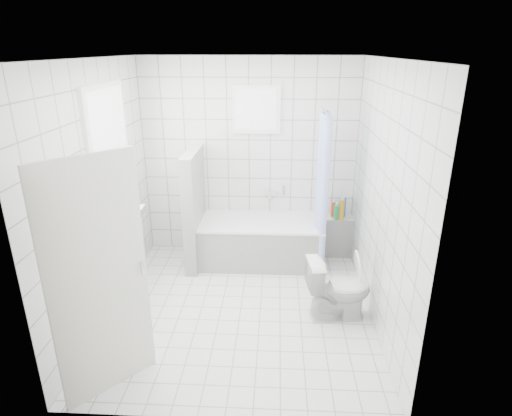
{
  "coord_description": "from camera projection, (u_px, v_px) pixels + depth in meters",
  "views": [
    {
      "loc": [
        0.37,
        -3.99,
        2.69
      ],
      "look_at": [
        0.15,
        0.35,
        1.05
      ],
      "focal_mm": 30.0,
      "sensor_mm": 36.0,
      "label": 1
    }
  ],
  "objects": [
    {
      "name": "ground",
      "position": [
        241.0,
        308.0,
        4.7
      ],
      "size": [
        3.0,
        3.0,
        0.0
      ],
      "primitive_type": "plane",
      "color": "white",
      "rests_on": "ground"
    },
    {
      "name": "ceiling",
      "position": [
        237.0,
        58.0,
        3.78
      ],
      "size": [
        3.0,
        3.0,
        0.0
      ],
      "primitive_type": "plane",
      "rotation": [
        3.14,
        0.0,
        0.0
      ],
      "color": "white",
      "rests_on": "ground"
    },
    {
      "name": "wall_back",
      "position": [
        249.0,
        159.0,
        5.64
      ],
      "size": [
        2.8,
        0.02,
        2.6
      ],
      "primitive_type": "cube",
      "color": "white",
      "rests_on": "ground"
    },
    {
      "name": "wall_front",
      "position": [
        219.0,
        271.0,
        2.84
      ],
      "size": [
        2.8,
        0.02,
        2.6
      ],
      "primitive_type": "cube",
      "color": "white",
      "rests_on": "ground"
    },
    {
      "name": "wall_left",
      "position": [
        101.0,
        194.0,
        4.31
      ],
      "size": [
        0.02,
        3.0,
        2.6
      ],
      "primitive_type": "cube",
      "color": "white",
      "rests_on": "ground"
    },
    {
      "name": "wall_right",
      "position": [
        382.0,
        199.0,
        4.17
      ],
      "size": [
        0.02,
        3.0,
        2.6
      ],
      "primitive_type": "cube",
      "color": "white",
      "rests_on": "ground"
    },
    {
      "name": "window_left",
      "position": [
        113.0,
        158.0,
        4.48
      ],
      "size": [
        0.01,
        0.9,
        1.4
      ],
      "primitive_type": "cube",
      "color": "white",
      "rests_on": "wall_left"
    },
    {
      "name": "window_back",
      "position": [
        257.0,
        110.0,
        5.36
      ],
      "size": [
        0.5,
        0.01,
        0.5
      ],
      "primitive_type": "cube",
      "color": "white",
      "rests_on": "wall_back"
    },
    {
      "name": "window_sill",
      "position": [
        124.0,
        223.0,
        4.74
      ],
      "size": [
        0.18,
        1.02,
        0.08
      ],
      "primitive_type": "cube",
      "color": "white",
      "rests_on": "wall_left"
    },
    {
      "name": "door",
      "position": [
        99.0,
        282.0,
        3.29
      ],
      "size": [
        0.56,
        0.62,
        2.0
      ],
      "primitive_type": "cube",
      "rotation": [
        0.0,
        0.0,
        -0.73
      ],
      "color": "silver",
      "rests_on": "ground"
    },
    {
      "name": "bathtub",
      "position": [
        261.0,
        241.0,
        5.64
      ],
      "size": [
        1.59,
        0.77,
        0.58
      ],
      "color": "white",
      "rests_on": "ground"
    },
    {
      "name": "partition_wall",
      "position": [
        194.0,
        209.0,
        5.47
      ],
      "size": [
        0.15,
        0.85,
        1.5
      ],
      "primitive_type": "cube",
      "color": "white",
      "rests_on": "ground"
    },
    {
      "name": "tiled_ledge",
      "position": [
        337.0,
        236.0,
        5.83
      ],
      "size": [
        0.4,
        0.24,
        0.55
      ],
      "primitive_type": "cube",
      "color": "white",
      "rests_on": "ground"
    },
    {
      "name": "toilet",
      "position": [
        338.0,
        289.0,
        4.44
      ],
      "size": [
        0.71,
        0.46,
        0.68
      ],
      "primitive_type": "imported",
      "rotation": [
        0.0,
        0.0,
        1.71
      ],
      "color": "white",
      "rests_on": "ground"
    },
    {
      "name": "curtain_rod",
      "position": [
        325.0,
        110.0,
        4.98
      ],
      "size": [
        0.02,
        0.8,
        0.02
      ],
      "primitive_type": "cylinder",
      "rotation": [
        1.57,
        0.0,
        0.0
      ],
      "color": "silver",
      "rests_on": "wall_back"
    },
    {
      "name": "shower_curtain",
      "position": [
        321.0,
        187.0,
        5.17
      ],
      "size": [
        0.14,
        0.48,
        1.78
      ],
      "primitive_type": null,
      "color": "#5682FF",
      "rests_on": "curtain_rod"
    },
    {
      "name": "tub_faucet",
      "position": [
        270.0,
        193.0,
        5.75
      ],
      "size": [
        0.18,
        0.06,
        0.06
      ],
      "primitive_type": "cube",
      "color": "silver",
      "rests_on": "wall_back"
    },
    {
      "name": "sill_bottles",
      "position": [
        123.0,
        212.0,
        4.67
      ],
      "size": [
        0.14,
        0.43,
        0.26
      ],
      "color": "white",
      "rests_on": "window_sill"
    },
    {
      "name": "ledge_bottles",
      "position": [
        339.0,
        210.0,
        5.67
      ],
      "size": [
        0.19,
        0.18,
        0.28
      ],
      "color": "#B92E15",
      "rests_on": "tiled_ledge"
    }
  ]
}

